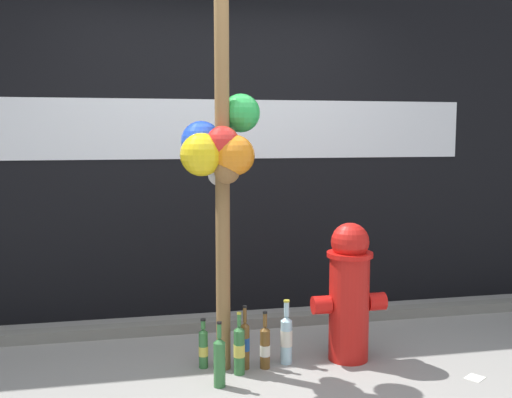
# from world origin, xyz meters

# --- Properties ---
(ground_plane) EXTENTS (14.00, 14.00, 0.00)m
(ground_plane) POSITION_xyz_m (0.00, 0.00, 0.00)
(ground_plane) COLOR gray
(building_wall) EXTENTS (10.00, 0.21, 3.21)m
(building_wall) POSITION_xyz_m (-0.00, 1.65, 1.61)
(building_wall) COLOR black
(building_wall) RESTS_ON ground_plane
(curb_strip) EXTENTS (8.00, 0.12, 0.08)m
(curb_strip) POSITION_xyz_m (0.00, 1.12, 0.04)
(curb_strip) COLOR slate
(curb_strip) RESTS_ON ground_plane
(memorial_post) EXTENTS (0.60, 0.45, 2.83)m
(memorial_post) POSITION_xyz_m (-0.16, 0.36, 1.55)
(memorial_post) COLOR olive
(memorial_post) RESTS_ON ground_plane
(fire_hydrant) EXTENTS (0.49, 0.30, 0.90)m
(fire_hydrant) POSITION_xyz_m (0.68, 0.37, 0.46)
(fire_hydrant) COLOR red
(fire_hydrant) RESTS_ON ground_plane
(bottle_0) EXTENTS (0.06, 0.06, 0.32)m
(bottle_0) POSITION_xyz_m (-0.27, 0.42, 0.13)
(bottle_0) COLOR #337038
(bottle_0) RESTS_ON ground_plane
(bottle_1) EXTENTS (0.07, 0.07, 0.39)m
(bottle_1) POSITION_xyz_m (-0.21, 0.12, 0.16)
(bottle_1) COLOR #337038
(bottle_1) RESTS_ON ground_plane
(bottle_2) EXTENTS (0.06, 0.06, 0.41)m
(bottle_2) POSITION_xyz_m (-0.02, 0.35, 0.16)
(bottle_2) COLOR brown
(bottle_2) RESTS_ON ground_plane
(bottle_3) EXTENTS (0.07, 0.07, 0.39)m
(bottle_3) POSITION_xyz_m (-0.07, 0.27, 0.16)
(bottle_3) COLOR #337038
(bottle_3) RESTS_ON ground_plane
(bottle_4) EXTENTS (0.07, 0.07, 0.37)m
(bottle_4) POSITION_xyz_m (0.11, 0.33, 0.14)
(bottle_4) COLOR brown
(bottle_4) RESTS_ON ground_plane
(bottle_5) EXTENTS (0.08, 0.08, 0.42)m
(bottle_5) POSITION_xyz_m (0.26, 0.38, 0.17)
(bottle_5) COLOR #B2DBEA
(bottle_5) RESTS_ON ground_plane
(litter_1) EXTENTS (0.15, 0.14, 0.01)m
(litter_1) POSITION_xyz_m (1.32, -0.08, 0.00)
(litter_1) COLOR silver
(litter_1) RESTS_ON ground_plane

